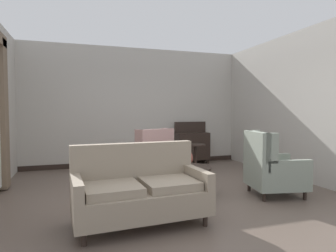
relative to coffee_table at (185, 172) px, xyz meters
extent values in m
plane|color=brown|center=(-0.22, -0.23, -0.39)|extent=(9.01, 9.01, 0.00)
cube|color=#BCB7AD|center=(-0.22, 2.99, 1.13)|extent=(5.86, 0.08, 3.04)
cube|color=#BCB7AD|center=(2.63, 0.73, 1.13)|extent=(0.08, 4.51, 3.04)
cube|color=black|center=(-0.22, 2.93, -0.33)|extent=(5.70, 0.03, 0.12)
cube|color=#75604C|center=(-2.95, 1.35, 0.96)|extent=(0.10, 0.32, 2.66)
cylinder|color=black|center=(0.00, 0.00, 0.07)|extent=(0.87, 0.87, 0.04)
cylinder|color=black|center=(0.00, 0.00, -0.15)|extent=(0.10, 0.10, 0.39)
cube|color=black|center=(0.22, 0.00, -0.35)|extent=(0.28, 0.06, 0.07)
cube|color=black|center=(-0.13, 0.18, -0.35)|extent=(0.21, 0.26, 0.07)
cube|color=black|center=(-0.11, -0.19, -0.35)|extent=(0.20, 0.27, 0.07)
cylinder|color=brown|center=(0.05, 0.00, 0.10)|extent=(0.09, 0.09, 0.02)
ellipsoid|color=brown|center=(0.05, 0.00, 0.23)|extent=(0.16, 0.16, 0.24)
cylinder|color=brown|center=(0.05, 0.00, 0.40)|extent=(0.07, 0.07, 0.10)
torus|color=brown|center=(0.05, 0.00, 0.45)|extent=(0.11, 0.11, 0.02)
cube|color=gray|center=(-0.98, -1.02, -0.10)|extent=(1.68, 0.91, 0.30)
cube|color=gray|center=(-1.00, -0.68, 0.32)|extent=(1.64, 0.24, 0.54)
cube|color=gray|center=(-1.33, -1.08, 0.10)|extent=(0.69, 0.66, 0.10)
cube|color=gray|center=(-0.62, -1.04, 0.10)|extent=(0.69, 0.66, 0.10)
cube|color=gray|center=(-1.74, -1.12, 0.16)|extent=(0.15, 0.72, 0.21)
cube|color=gray|center=(-0.22, -1.02, 0.16)|extent=(0.15, 0.72, 0.21)
cylinder|color=black|center=(-1.67, -1.39, -0.32)|extent=(0.06, 0.06, 0.14)
cylinder|color=black|center=(-0.25, -1.31, -0.32)|extent=(0.06, 0.06, 0.14)
cylinder|color=black|center=(-1.71, -0.74, -0.32)|extent=(0.06, 0.06, 0.14)
cylinder|color=black|center=(-0.29, -0.65, -0.32)|extent=(0.06, 0.06, 0.14)
cube|color=tan|center=(-0.42, 1.15, -0.12)|extent=(1.04, 1.13, 0.26)
cube|color=tan|center=(-0.27, 0.79, 0.35)|extent=(0.75, 0.41, 0.67)
cube|color=tan|center=(0.00, 1.00, 0.43)|extent=(0.17, 0.22, 0.51)
cube|color=tan|center=(-0.60, 0.75, 0.43)|extent=(0.17, 0.22, 0.51)
cube|color=tan|center=(-0.13, 1.32, 0.12)|extent=(0.40, 0.79, 0.20)
cube|color=tan|center=(-0.74, 1.07, 0.12)|extent=(0.40, 0.79, 0.20)
cylinder|color=black|center=(-0.28, 1.61, -0.32)|extent=(0.06, 0.06, 0.14)
cylinder|color=black|center=(-0.83, 1.39, -0.32)|extent=(0.06, 0.06, 0.14)
cylinder|color=black|center=(0.00, 0.91, -0.32)|extent=(0.06, 0.06, 0.14)
cylinder|color=black|center=(-0.55, 0.69, -0.32)|extent=(0.06, 0.06, 0.14)
cube|color=gray|center=(1.44, -0.48, -0.09)|extent=(0.96, 0.89, 0.32)
cube|color=gray|center=(1.10, -0.41, 0.38)|extent=(0.28, 0.76, 0.61)
cube|color=gray|center=(1.12, -0.75, 0.45)|extent=(0.22, 0.14, 0.47)
cube|color=gray|center=(1.25, -0.11, 0.45)|extent=(0.22, 0.14, 0.47)
cube|color=gray|center=(1.43, -0.81, 0.16)|extent=(0.74, 0.24, 0.19)
cube|color=gray|center=(1.55, -0.17, 0.16)|extent=(0.74, 0.24, 0.19)
cylinder|color=black|center=(1.71, -0.83, -0.32)|extent=(0.06, 0.06, 0.14)
cylinder|color=black|center=(1.83, -0.25, -0.32)|extent=(0.06, 0.06, 0.14)
cylinder|color=black|center=(1.05, -0.71, -0.32)|extent=(0.06, 0.06, 0.14)
cylinder|color=black|center=(1.16, -0.13, -0.32)|extent=(0.06, 0.06, 0.14)
cylinder|color=black|center=(0.84, 1.52, 0.26)|extent=(0.45, 0.45, 0.03)
cylinder|color=black|center=(0.84, 1.52, -0.07)|extent=(0.07, 0.07, 0.63)
cylinder|color=black|center=(0.84, 1.52, -0.37)|extent=(0.29, 0.29, 0.04)
cube|color=black|center=(1.26, 2.69, 0.08)|extent=(0.90, 0.35, 0.73)
cube|color=black|center=(1.26, 2.85, 0.59)|extent=(0.90, 0.04, 0.29)
cube|color=black|center=(0.86, 2.56, -0.34)|extent=(0.06, 0.06, 0.10)
cube|color=black|center=(1.66, 2.56, -0.34)|extent=(0.06, 0.06, 0.10)
cube|color=black|center=(0.86, 2.82, -0.34)|extent=(0.06, 0.06, 0.10)
cube|color=black|center=(1.66, 2.82, -0.34)|extent=(0.06, 0.06, 0.10)
camera|label=1|loc=(-1.74, -4.45, 1.01)|focal=30.79mm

